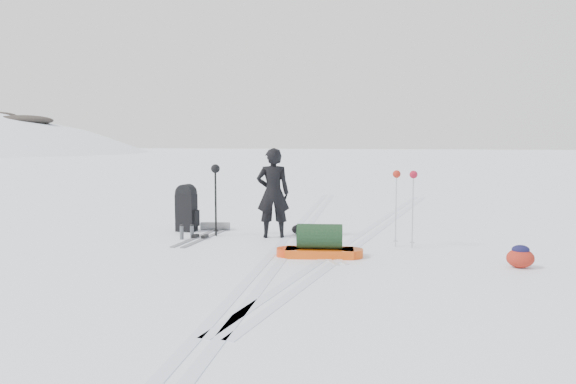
# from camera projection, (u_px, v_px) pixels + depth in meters

# --- Properties ---
(ground) EXTENTS (200.00, 200.00, 0.00)m
(ground) POSITION_uv_depth(u_px,v_px,m) (288.00, 244.00, 10.17)
(ground) COLOR white
(ground) RESTS_ON ground
(ski_tracks) EXTENTS (3.38, 17.97, 0.01)m
(ski_tracks) POSITION_uv_depth(u_px,v_px,m) (329.00, 237.00, 10.88)
(ski_tracks) COLOR silver
(ski_tracks) RESTS_ON ground
(skier) EXTENTS (0.72, 0.57, 1.73)m
(skier) POSITION_uv_depth(u_px,v_px,m) (273.00, 193.00, 10.77)
(skier) COLOR black
(skier) RESTS_ON ground
(pulk_sled) EXTENTS (1.44, 0.61, 0.54)m
(pulk_sled) POSITION_uv_depth(u_px,v_px,m) (320.00, 244.00, 9.03)
(pulk_sled) COLOR #E44F0D
(pulk_sled) RESTS_ON ground
(expedition_rucksack) EXTENTS (1.04, 0.57, 0.98)m
(expedition_rucksack) POSITION_uv_depth(u_px,v_px,m) (190.00, 209.00, 11.55)
(expedition_rucksack) COLOR black
(expedition_rucksack) RESTS_ON ground
(ski_poles_black) EXTENTS (0.17, 0.18, 1.41)m
(ski_poles_black) POSITION_uv_depth(u_px,v_px,m) (215.00, 177.00, 10.91)
(ski_poles_black) COLOR black
(ski_poles_black) RESTS_ON ground
(ski_poles_silver) EXTENTS (0.42, 0.20, 1.35)m
(ski_poles_silver) POSITION_uv_depth(u_px,v_px,m) (405.00, 183.00, 9.75)
(ski_poles_silver) COLOR #B5B6BC
(ski_poles_silver) RESTS_ON ground
(touring_skis_grey) EXTENTS (0.36, 1.97, 0.07)m
(touring_skis_grey) POSITION_uv_depth(u_px,v_px,m) (200.00, 238.00, 10.73)
(touring_skis_grey) COLOR #94959C
(touring_skis_grey) RESTS_ON ground
(touring_skis_white) EXTENTS (0.94, 1.50, 0.06)m
(touring_skis_white) POSITION_uv_depth(u_px,v_px,m) (326.00, 254.00, 9.19)
(touring_skis_white) COLOR silver
(touring_skis_white) RESTS_ON ground
(rope_coil) EXTENTS (0.59, 0.59, 0.06)m
(rope_coil) POSITION_uv_depth(u_px,v_px,m) (324.00, 254.00, 9.15)
(rope_coil) COLOR #61A7EC
(rope_coil) RESTS_ON ground
(small_daypack) EXTENTS (0.46, 0.38, 0.34)m
(small_daypack) POSITION_uv_depth(u_px,v_px,m) (520.00, 257.00, 8.27)
(small_daypack) COLOR maroon
(small_daypack) RESTS_ON ground
(thermos_pair) EXTENTS (0.22, 0.24, 0.29)m
(thermos_pair) POSITION_uv_depth(u_px,v_px,m) (187.00, 232.00, 10.68)
(thermos_pair) COLOR #515558
(thermos_pair) RESTS_ON ground
(stuff_sack) EXTENTS (0.39, 0.32, 0.21)m
(stuff_sack) POSITION_uv_depth(u_px,v_px,m) (300.00, 230.00, 11.14)
(stuff_sack) COLOR black
(stuff_sack) RESTS_ON ground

